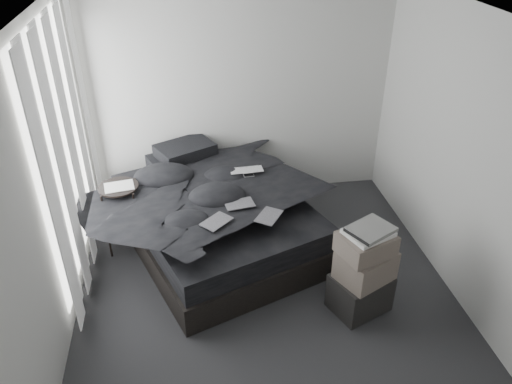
{
  "coord_description": "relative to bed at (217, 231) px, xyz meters",
  "views": [
    {
      "loc": [
        -0.66,
        -3.49,
        3.38
      ],
      "look_at": [
        0.0,
        0.8,
        0.75
      ],
      "focal_mm": 35.0,
      "sensor_mm": 36.0,
      "label": 1
    }
  ],
  "objects": [
    {
      "name": "floor",
      "position": [
        0.4,
        -1.02,
        -0.15
      ],
      "size": [
        3.6,
        4.2,
        0.01
      ],
      "primitive_type": "cube",
      "color": "#2A2A2C",
      "rests_on": "ground"
    },
    {
      "name": "ceiling",
      "position": [
        0.4,
        -1.02,
        2.45
      ],
      "size": [
        3.6,
        4.2,
        0.01
      ],
      "primitive_type": "cube",
      "color": "white",
      "rests_on": "ground"
    },
    {
      "name": "wall_back",
      "position": [
        0.4,
        1.08,
        1.15
      ],
      "size": [
        3.6,
        0.01,
        2.6
      ],
      "primitive_type": "cube",
      "color": "silver",
      "rests_on": "ground"
    },
    {
      "name": "wall_left",
      "position": [
        -1.4,
        -1.02,
        1.15
      ],
      "size": [
        0.01,
        4.2,
        2.6
      ],
      "primitive_type": "cube",
      "color": "silver",
      "rests_on": "ground"
    },
    {
      "name": "wall_right",
      "position": [
        2.2,
        -1.02,
        1.15
      ],
      "size": [
        0.01,
        4.2,
        2.6
      ],
      "primitive_type": "cube",
      "color": "silver",
      "rests_on": "ground"
    },
    {
      "name": "window_left",
      "position": [
        -1.38,
        -0.12,
        1.2
      ],
      "size": [
        0.02,
        2.0,
        2.3
      ],
      "primitive_type": "cube",
      "color": "white",
      "rests_on": "wall_left"
    },
    {
      "name": "curtain_left",
      "position": [
        -1.33,
        -0.12,
        1.13
      ],
      "size": [
        0.06,
        2.12,
        2.48
      ],
      "primitive_type": "cube",
      "color": "white",
      "rests_on": "wall_left"
    },
    {
      "name": "bed",
      "position": [
        0.0,
        0.0,
        0.0
      ],
      "size": [
        2.4,
        2.72,
        0.31
      ],
      "primitive_type": "cube",
      "rotation": [
        0.0,
        0.0,
        0.36
      ],
      "color": "black",
      "rests_on": "floor"
    },
    {
      "name": "mattress",
      "position": [
        -0.0,
        0.0,
        0.27
      ],
      "size": [
        2.32,
        2.63,
        0.24
      ],
      "primitive_type": "cube",
      "rotation": [
        0.0,
        0.0,
        0.36
      ],
      "color": "black",
      "rests_on": "bed"
    },
    {
      "name": "duvet",
      "position": [
        0.02,
        -0.05,
        0.53
      ],
      "size": [
        2.24,
        2.4,
        0.26
      ],
      "primitive_type": "imported",
      "rotation": [
        0.0,
        0.0,
        0.36
      ],
      "color": "black",
      "rests_on": "mattress"
    },
    {
      "name": "pillow_lower",
      "position": [
        -0.36,
        0.8,
        0.47
      ],
      "size": [
        0.8,
        0.67,
        0.15
      ],
      "primitive_type": "cube",
      "rotation": [
        0.0,
        0.0,
        0.36
      ],
      "color": "black",
      "rests_on": "mattress"
    },
    {
      "name": "pillow_upper",
      "position": [
        -0.28,
        0.81,
        0.62
      ],
      "size": [
        0.76,
        0.68,
        0.14
      ],
      "primitive_type": "cube",
      "rotation": [
        0.0,
        0.0,
        0.47
      ],
      "color": "black",
      "rests_on": "pillow_lower"
    },
    {
      "name": "laptop",
      "position": [
        0.37,
        0.2,
        0.67
      ],
      "size": [
        0.37,
        0.25,
        0.03
      ],
      "primitive_type": "imported",
      "rotation": [
        0.0,
        0.0,
        0.05
      ],
      "color": "silver",
      "rests_on": "duvet"
    },
    {
      "name": "comic_a",
      "position": [
        -0.04,
        -0.66,
        0.66
      ],
      "size": [
        0.34,
        0.33,
        0.01
      ],
      "primitive_type": "cube",
      "rotation": [
        0.0,
        0.0,
        0.75
      ],
      "color": "black",
      "rests_on": "duvet"
    },
    {
      "name": "comic_b",
      "position": [
        0.21,
        -0.39,
        0.67
      ],
      "size": [
        0.31,
        0.23,
        0.01
      ],
      "primitive_type": "cube",
      "rotation": [
        0.0,
        0.0,
        0.15
      ],
      "color": "black",
      "rests_on": "duvet"
    },
    {
      "name": "comic_c",
      "position": [
        0.46,
        -0.65,
        0.67
      ],
      "size": [
        0.31,
        0.34,
        0.01
      ],
      "primitive_type": "cube",
      "rotation": [
        0.0,
        0.0,
        0.97
      ],
      "color": "black",
      "rests_on": "duvet"
    },
    {
      "name": "side_stand",
      "position": [
        -0.99,
        0.08,
        0.23
      ],
      "size": [
        0.42,
        0.42,
        0.76
      ],
      "primitive_type": "cylinder",
      "rotation": [
        0.0,
        0.0,
        -0.01
      ],
      "color": "black",
      "rests_on": "floor"
    },
    {
      "name": "papers",
      "position": [
        -0.98,
        0.07,
        0.62
      ],
      "size": [
        0.33,
        0.26,
        0.02
      ],
      "primitive_type": "cube",
      "rotation": [
        0.0,
        0.0,
        0.17
      ],
      "color": "white",
      "rests_on": "side_stand"
    },
    {
      "name": "floor_books",
      "position": [
        -0.63,
        -0.13,
        -0.08
      ],
      "size": [
        0.18,
        0.24,
        0.15
      ],
      "primitive_type": "cube",
      "rotation": [
        0.0,
        0.0,
        -0.14
      ],
      "color": "black",
      "rests_on": "floor"
    },
    {
      "name": "box_lower",
      "position": [
        1.22,
        -1.22,
        0.03
      ],
      "size": [
        0.61,
        0.55,
        0.37
      ],
      "primitive_type": "cube",
      "rotation": [
        0.0,
        0.0,
        0.4
      ],
      "color": "black",
      "rests_on": "floor"
    },
    {
      "name": "box_mid",
      "position": [
        1.24,
        -1.23,
        0.36
      ],
      "size": [
        0.58,
        0.54,
        0.28
      ],
      "primitive_type": "cube",
      "rotation": [
        0.0,
        0.0,
        0.47
      ],
      "color": "#64584F",
      "rests_on": "box_lower"
    },
    {
      "name": "box_upper",
      "position": [
        1.21,
        -1.23,
        0.6
      ],
      "size": [
        0.54,
        0.49,
        0.2
      ],
      "primitive_type": "cube",
      "rotation": [
        0.0,
        0.0,
        0.34
      ],
      "color": "#64584F",
      "rests_on": "box_mid"
    },
    {
      "name": "art_book_white",
      "position": [
        1.22,
        -1.22,
        0.71
      ],
      "size": [
        0.47,
        0.43,
        0.04
      ],
      "primitive_type": "cube",
      "rotation": [
        0.0,
        0.0,
        0.4
      ],
      "color": "silver",
      "rests_on": "box_upper"
    },
    {
      "name": "art_book_snake",
      "position": [
        1.24,
        -1.23,
        0.75
      ],
      "size": [
        0.47,
        0.44,
        0.03
      ],
      "primitive_type": "cube",
      "rotation": [
        0.0,
        0.0,
        0.5
      ],
      "color": "silver",
      "rests_on": "art_book_white"
    }
  ]
}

